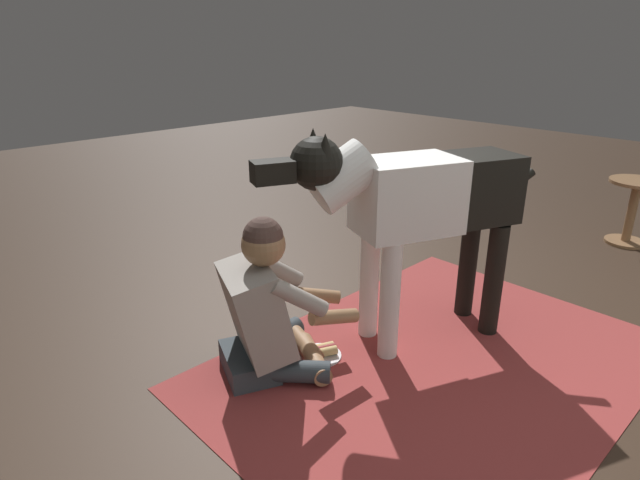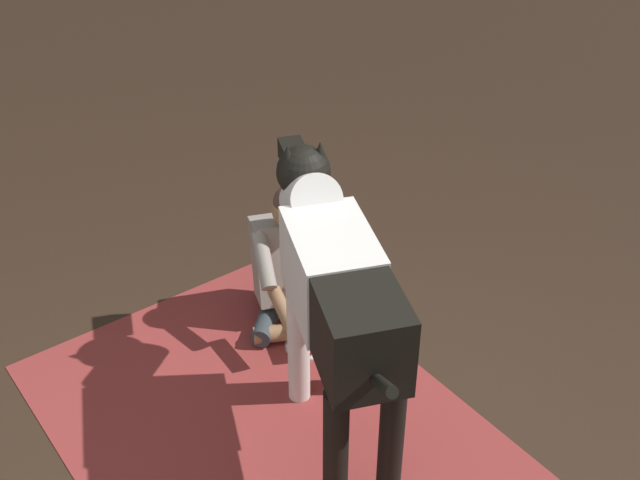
% 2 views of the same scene
% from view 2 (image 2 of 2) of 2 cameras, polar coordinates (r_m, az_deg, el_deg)
% --- Properties ---
extents(ground_plane, '(14.83, 14.83, 0.00)m').
position_cam_2_polar(ground_plane, '(3.88, 0.70, -13.26)').
color(ground_plane, '#35251A').
extents(area_rug, '(2.36, 1.70, 0.01)m').
position_cam_2_polar(area_rug, '(3.87, -3.37, -13.33)').
color(area_rug, '#973533').
rests_on(area_rug, ground).
extents(person_sitting_on_floor, '(0.73, 0.61, 0.82)m').
position_cam_2_polar(person_sitting_on_floor, '(4.29, -1.89, -1.78)').
color(person_sitting_on_floor, '#333C42').
rests_on(person_sitting_on_floor, ground).
extents(large_dog, '(1.51, 0.74, 1.20)m').
position_cam_2_polar(large_dog, '(3.39, 1.05, -3.33)').
color(large_dog, white).
rests_on(large_dog, ground).
extents(hot_dog_on_plate, '(0.23, 0.23, 0.06)m').
position_cam_2_polar(hot_dog_on_plate, '(4.27, -0.96, -7.28)').
color(hot_dog_on_plate, silver).
rests_on(hot_dog_on_plate, ground).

